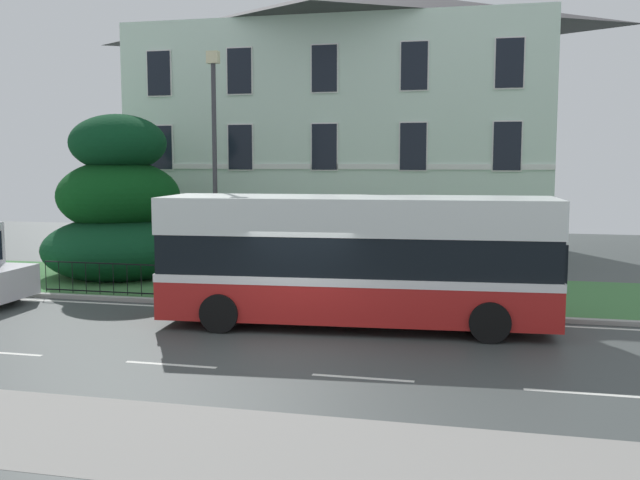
% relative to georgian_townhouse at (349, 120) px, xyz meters
% --- Properties ---
extents(ground_plane, '(60.00, 56.00, 0.18)m').
position_rel_georgian_townhouse_xyz_m(ground_plane, '(1.89, -15.89, -6.01)').
color(ground_plane, '#3D4342').
extents(georgian_townhouse, '(17.35, 10.34, 11.69)m').
position_rel_georgian_townhouse_xyz_m(georgian_townhouse, '(0.00, 0.00, 0.00)').
color(georgian_townhouse, silver).
rests_on(georgian_townhouse, ground_plane).
extents(iron_verge_railing, '(14.32, 0.04, 0.97)m').
position_rel_georgian_townhouse_xyz_m(iron_verge_railing, '(-0.00, -12.69, -5.37)').
color(iron_verge_railing, black).
rests_on(iron_verge_railing, ground_plane).
extents(evergreen_tree, '(5.52, 5.52, 5.94)m').
position_rel_georgian_townhouse_xyz_m(evergreen_tree, '(-6.59, -8.97, -3.71)').
color(evergreen_tree, '#423328').
rests_on(evergreen_tree, ground_plane).
extents(single_decker_bus, '(9.96, 3.27, 3.28)m').
position_rel_georgian_townhouse_xyz_m(single_decker_bus, '(2.99, -14.57, -4.27)').
color(single_decker_bus, '#B41E1C').
rests_on(single_decker_bus, ground_plane).
extents(street_lamp_post, '(0.36, 0.24, 7.30)m').
position_rel_georgian_townhouse_xyz_m(street_lamp_post, '(-1.94, -11.59, -1.73)').
color(street_lamp_post, '#333338').
rests_on(street_lamp_post, ground_plane).
extents(litter_bin, '(0.55, 0.55, 1.11)m').
position_rel_georgian_townhouse_xyz_m(litter_bin, '(-0.35, -12.13, -5.32)').
color(litter_bin, '#4C4742').
rests_on(litter_bin, ground_plane).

